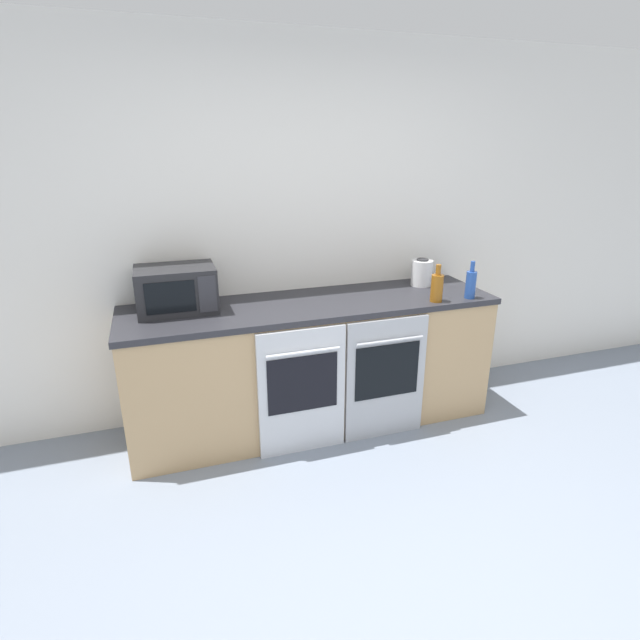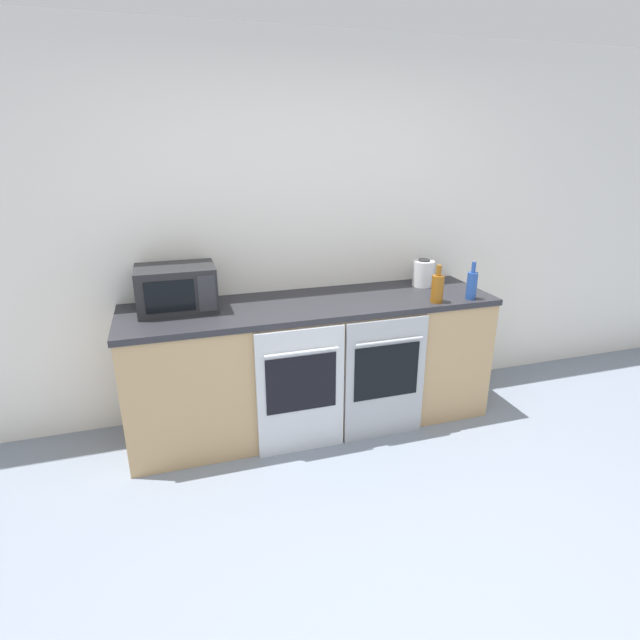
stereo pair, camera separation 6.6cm
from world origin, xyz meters
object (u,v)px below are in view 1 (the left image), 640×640
Objects in this scene: bottle_blue at (471,284)px; kettle at (422,273)px; oven_left at (302,391)px; oven_right at (386,378)px; microwave at (176,289)px; bottle_amber at (437,287)px.

kettle is (-0.16, 0.39, -0.01)m from bottle_blue.
oven_right is (0.58, 0.00, 0.00)m from oven_left.
oven_right is 1.47m from microwave.
microwave is 1.91× the size of bottle_amber.
kettle is at bearing 1.17° from microwave.
oven_left is 0.58m from oven_right.
kettle is (0.50, 0.48, 0.57)m from oven_right.
kettle reaches higher than oven_right.
oven_right is 1.76× the size of microwave.
microwave reaches higher than kettle.
microwave reaches higher than oven_left.
oven_left is at bearing -174.41° from bottle_amber.
bottle_blue is 1.29× the size of kettle.
oven_right is 3.30× the size of bottle_blue.
oven_left is at bearing -32.99° from microwave.
microwave is 2.42× the size of kettle.
oven_left is 4.26× the size of kettle.
bottle_blue is (1.23, 0.09, 0.57)m from oven_left.
oven_left is 1.31m from kettle.
microwave is 1.70m from bottle_amber.
oven_left is 1.00× the size of oven_right.
bottle_blue reaches higher than oven_right.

